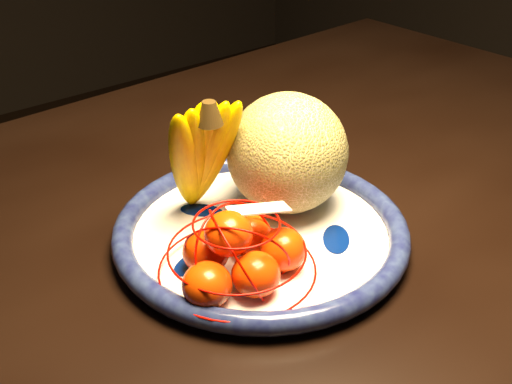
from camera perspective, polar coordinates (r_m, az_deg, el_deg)
dining_table at (r=1.02m, az=1.38°, el=-2.67°), size 1.59×1.00×0.77m
fruit_bowl at (r=0.83m, az=0.43°, el=-3.53°), size 0.38×0.38×0.03m
cantaloupe at (r=0.85m, az=2.81°, el=3.48°), size 0.16×0.16×0.16m
banana_bunch at (r=0.82m, az=-5.08°, el=3.59°), size 0.13×0.12×0.19m
mandarin_bag at (r=0.74m, az=-1.58°, el=-5.59°), size 0.21×0.21×0.12m
price_tag at (r=0.73m, az=0.22°, el=-1.51°), size 0.08×0.05×0.01m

